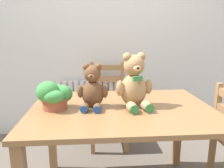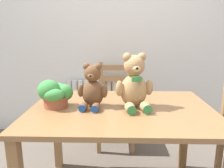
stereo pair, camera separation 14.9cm
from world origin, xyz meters
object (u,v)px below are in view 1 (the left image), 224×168
wooden_chair_behind (108,103)px  potted_plant (54,95)px  teddy_bear_right (134,84)px  teddy_bear_left (93,89)px

wooden_chair_behind → potted_plant: bearing=65.0°
potted_plant → teddy_bear_right: bearing=1.7°
teddy_bear_left → potted_plant: size_ratio=1.31×
teddy_bear_left → teddy_bear_right: (0.29, -0.00, 0.03)m
potted_plant → wooden_chair_behind: bearing=65.0°
teddy_bear_left → teddy_bear_right: 0.29m
teddy_bear_left → wooden_chair_behind: bearing=-93.4°
wooden_chair_behind → potted_plant: (-0.42, -0.89, 0.36)m
teddy_bear_right → potted_plant: 0.55m
wooden_chair_behind → teddy_bear_right: size_ratio=2.41×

